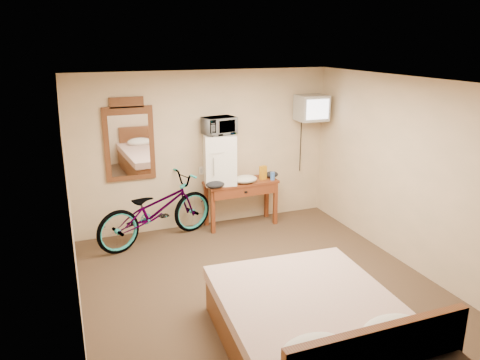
{
  "coord_description": "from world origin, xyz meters",
  "views": [
    {
      "loc": [
        -2.09,
        -4.69,
        2.94
      ],
      "look_at": [
        -0.03,
        0.66,
        1.22
      ],
      "focal_mm": 35.0,
      "sensor_mm": 36.0,
      "label": 1
    }
  ],
  "objects_px": {
    "crt_television": "(311,108)",
    "bed": "(317,330)",
    "wall_mirror": "(129,141)",
    "desk": "(242,190)",
    "microwave": "(219,126)",
    "blue_cup": "(272,176)",
    "mini_fridge": "(220,159)",
    "bicycle": "(156,210)"
  },
  "relations": [
    {
      "from": "desk",
      "to": "blue_cup",
      "type": "height_order",
      "value": "blue_cup"
    },
    {
      "from": "bed",
      "to": "wall_mirror",
      "type": "bearing_deg",
      "value": 107.65
    },
    {
      "from": "blue_cup",
      "to": "crt_television",
      "type": "distance_m",
      "value": 1.28
    },
    {
      "from": "mini_fridge",
      "to": "bed",
      "type": "height_order",
      "value": "mini_fridge"
    },
    {
      "from": "crt_television",
      "to": "desk",
      "type": "bearing_deg",
      "value": -179.21
    },
    {
      "from": "desk",
      "to": "mini_fridge",
      "type": "height_order",
      "value": "mini_fridge"
    },
    {
      "from": "crt_television",
      "to": "blue_cup",
      "type": "bearing_deg",
      "value": -172.08
    },
    {
      "from": "desk",
      "to": "bed",
      "type": "distance_m",
      "value": 3.43
    },
    {
      "from": "crt_television",
      "to": "bicycle",
      "type": "height_order",
      "value": "crt_television"
    },
    {
      "from": "microwave",
      "to": "wall_mirror",
      "type": "bearing_deg",
      "value": 159.83
    },
    {
      "from": "crt_television",
      "to": "bed",
      "type": "height_order",
      "value": "crt_television"
    },
    {
      "from": "mini_fridge",
      "to": "blue_cup",
      "type": "bearing_deg",
      "value": -9.4
    },
    {
      "from": "microwave",
      "to": "bed",
      "type": "distance_m",
      "value": 3.7
    },
    {
      "from": "desk",
      "to": "crt_television",
      "type": "relative_size",
      "value": 2.05
    },
    {
      "from": "microwave",
      "to": "wall_mirror",
      "type": "distance_m",
      "value": 1.37
    },
    {
      "from": "microwave",
      "to": "bed",
      "type": "bearing_deg",
      "value": -104.41
    },
    {
      "from": "desk",
      "to": "mini_fridge",
      "type": "xyz_separation_m",
      "value": [
        -0.35,
        0.06,
        0.53
      ]
    },
    {
      "from": "mini_fridge",
      "to": "microwave",
      "type": "bearing_deg",
      "value": 56.3
    },
    {
      "from": "mini_fridge",
      "to": "wall_mirror",
      "type": "bearing_deg",
      "value": 171.12
    },
    {
      "from": "microwave",
      "to": "crt_television",
      "type": "distance_m",
      "value": 1.59
    },
    {
      "from": "wall_mirror",
      "to": "blue_cup",
      "type": "bearing_deg",
      "value": -9.08
    },
    {
      "from": "wall_mirror",
      "to": "desk",
      "type": "bearing_deg",
      "value": -8.99
    },
    {
      "from": "desk",
      "to": "bed",
      "type": "height_order",
      "value": "bed"
    },
    {
      "from": "blue_cup",
      "to": "bed",
      "type": "relative_size",
      "value": 0.06
    },
    {
      "from": "microwave",
      "to": "blue_cup",
      "type": "distance_m",
      "value": 1.22
    },
    {
      "from": "mini_fridge",
      "to": "microwave",
      "type": "relative_size",
      "value": 1.63
    },
    {
      "from": "microwave",
      "to": "bicycle",
      "type": "height_order",
      "value": "microwave"
    },
    {
      "from": "wall_mirror",
      "to": "bed",
      "type": "distance_m",
      "value": 4.01
    },
    {
      "from": "bicycle",
      "to": "crt_television",
      "type": "bearing_deg",
      "value": -106.12
    },
    {
      "from": "blue_cup",
      "to": "microwave",
      "type": "bearing_deg",
      "value": 170.59
    },
    {
      "from": "bed",
      "to": "desk",
      "type": "bearing_deg",
      "value": 80.97
    },
    {
      "from": "bicycle",
      "to": "wall_mirror",
      "type": "bearing_deg",
      "value": 15.06
    },
    {
      "from": "crt_television",
      "to": "bed",
      "type": "distance_m",
      "value": 4.13
    },
    {
      "from": "mini_fridge",
      "to": "crt_television",
      "type": "relative_size",
      "value": 1.36
    },
    {
      "from": "bed",
      "to": "mini_fridge",
      "type": "bearing_deg",
      "value": 86.89
    },
    {
      "from": "mini_fridge",
      "to": "blue_cup",
      "type": "distance_m",
      "value": 0.93
    },
    {
      "from": "desk",
      "to": "wall_mirror",
      "type": "height_order",
      "value": "wall_mirror"
    },
    {
      "from": "crt_television",
      "to": "microwave",
      "type": "bearing_deg",
      "value": 178.5
    },
    {
      "from": "desk",
      "to": "bicycle",
      "type": "relative_size",
      "value": 0.62
    },
    {
      "from": "desk",
      "to": "wall_mirror",
      "type": "relative_size",
      "value": 0.95
    },
    {
      "from": "mini_fridge",
      "to": "bed",
      "type": "bearing_deg",
      "value": -93.11
    },
    {
      "from": "blue_cup",
      "to": "bicycle",
      "type": "xyz_separation_m",
      "value": [
        -1.93,
        -0.05,
        -0.31
      ]
    }
  ]
}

